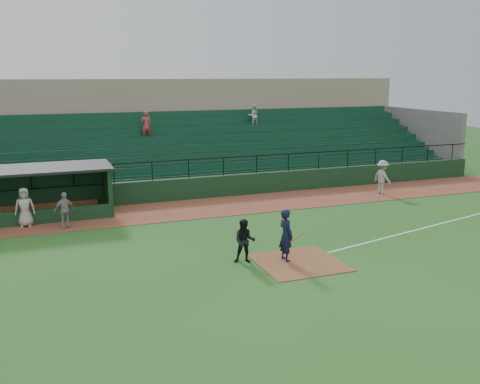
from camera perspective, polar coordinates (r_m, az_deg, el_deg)
name	(u,v)px	position (r m, az deg, el deg)	size (l,w,h in m)	color
ground	(287,254)	(20.49, 5.02, -6.65)	(90.00, 90.00, 0.00)	#23581C
warning_track	(219,206)	(27.60, -2.22, -1.55)	(40.00, 4.00, 0.03)	brown
home_plate_dirt	(299,262)	(19.65, 6.30, -7.49)	(3.00, 3.00, 0.03)	brown
foul_line	(434,225)	(25.76, 20.08, -3.37)	(18.00, 0.09, 0.01)	white
stadium_structure	(178,143)	(35.18, -6.69, 5.20)	(38.00, 13.08, 6.40)	black
dugout	(15,190)	(27.50, -22.98, 0.22)	(8.90, 3.20, 2.42)	black
batter_at_plate	(286,235)	(19.51, 4.95, -4.62)	(1.06, 0.75, 1.95)	black
umpire	(245,241)	(19.31, 0.51, -5.28)	(0.79, 0.61, 1.62)	black
runner	(382,177)	(31.38, 15.00, 1.55)	(1.24, 0.71, 1.92)	#9D9893
dugout_player_a	(64,210)	(24.79, -18.28, -1.85)	(0.94, 0.39, 1.61)	gray
dugout_player_b	(25,207)	(25.63, -22.05, -1.52)	(0.86, 0.56, 1.76)	#A9A59E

